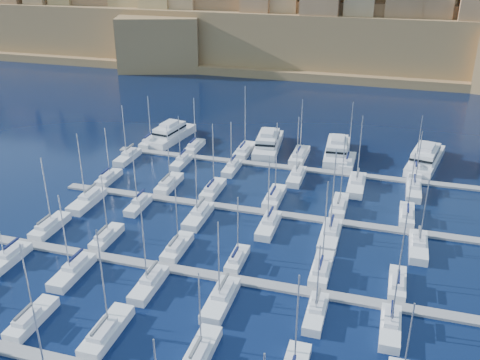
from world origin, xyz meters
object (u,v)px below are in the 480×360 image
(motor_yacht_a, at_px, (171,134))
(motor_yacht_d, at_px, (425,158))
(motor_yacht_b, at_px, (268,143))
(motor_yacht_c, at_px, (337,150))
(sailboat_2, at_px, (106,331))

(motor_yacht_a, xyz_separation_m, motor_yacht_d, (60.80, 0.99, -0.00))
(motor_yacht_a, height_order, motor_yacht_b, same)
(motor_yacht_a, relative_size, motor_yacht_c, 0.96)
(sailboat_2, xyz_separation_m, motor_yacht_b, (4.16, 70.15, 0.96))
(motor_yacht_a, bearing_deg, motor_yacht_c, 0.66)
(sailboat_2, relative_size, motor_yacht_b, 0.86)
(motor_yacht_c, bearing_deg, motor_yacht_d, 1.52)
(sailboat_2, distance_m, motor_yacht_b, 70.28)
(motor_yacht_b, height_order, motor_yacht_c, same)
(sailboat_2, bearing_deg, motor_yacht_b, 86.60)
(motor_yacht_b, distance_m, motor_yacht_d, 35.88)
(sailboat_2, relative_size, motor_yacht_d, 0.80)
(motor_yacht_a, bearing_deg, sailboat_2, -73.40)
(motor_yacht_b, relative_size, motor_yacht_d, 0.93)
(motor_yacht_c, xyz_separation_m, motor_yacht_d, (19.46, 0.51, 0.00))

